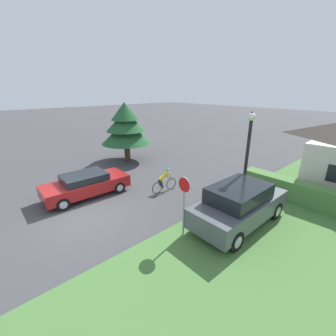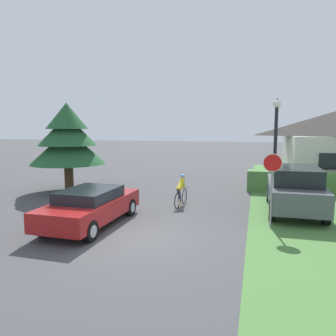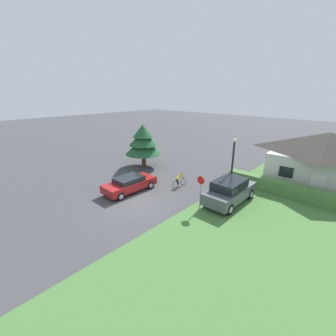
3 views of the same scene
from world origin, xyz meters
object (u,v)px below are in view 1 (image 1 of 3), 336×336
object	(u,v)px
stop_sign	(184,196)
street_lamp	(248,150)
parked_suv_right	(239,204)
cyclist	(164,181)
sedan_left_lane	(86,184)
conifer_tall_near	(126,126)

from	to	relation	value
stop_sign	street_lamp	size ratio (longest dim) A/B	0.54
parked_suv_right	cyclist	bearing A→B (deg)	92.96
cyclist	stop_sign	world-z (taller)	stop_sign
parked_suv_right	stop_sign	distance (m)	2.76
sedan_left_lane	conifer_tall_near	xyz separation A→B (m)	(-4.18, 5.32, 2.21)
parked_suv_right	stop_sign	xyz separation A→B (m)	(-1.03, -2.43, 0.83)
parked_suv_right	conifer_tall_near	bearing A→B (deg)	83.13
parked_suv_right	street_lamp	xyz separation A→B (m)	(-0.75, 1.58, 2.01)
stop_sign	sedan_left_lane	bearing A→B (deg)	14.38
parked_suv_right	stop_sign	bearing A→B (deg)	157.38
stop_sign	conifer_tall_near	distance (m)	11.15
cyclist	conifer_tall_near	bearing A→B (deg)	81.01
conifer_tall_near	street_lamp	bearing A→B (deg)	0.72
street_lamp	stop_sign	bearing A→B (deg)	-93.93
sedan_left_lane	street_lamp	world-z (taller)	street_lamp
sedan_left_lane	parked_suv_right	xyz separation A→B (m)	(7.25, 3.87, 0.27)
sedan_left_lane	stop_sign	xyz separation A→B (m)	(6.22, 1.45, 1.10)
parked_suv_right	conifer_tall_near	xyz separation A→B (m)	(-11.43, 1.44, 1.94)
sedan_left_lane	cyclist	xyz separation A→B (m)	(2.47, 3.65, -0.02)
sedan_left_lane	conifer_tall_near	world-z (taller)	conifer_tall_near
stop_sign	conifer_tall_near	bearing A→B (deg)	-19.14
cyclist	conifer_tall_near	world-z (taller)	conifer_tall_near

